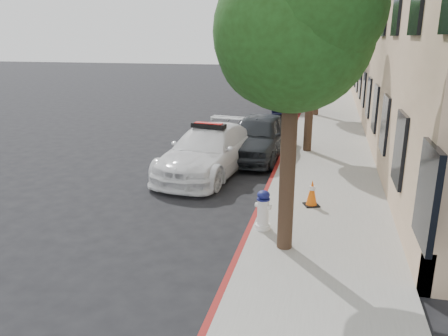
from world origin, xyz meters
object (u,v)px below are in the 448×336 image
parked_car_mid (258,136)px  parked_car_far (286,101)px  traffic_cone (312,193)px  fire_hydrant (263,210)px  police_car (209,150)px

parked_car_mid → parked_car_far: bearing=94.6°
traffic_cone → fire_hydrant: bearing=-120.5°
parked_car_mid → fire_hydrant: bearing=-75.1°
police_car → parked_car_mid: police_car is taller
police_car → fire_hydrant: police_car is taller
parked_car_far → traffic_cone: bearing=-85.0°
parked_car_far → traffic_cone: 14.96m
parked_car_far → traffic_cone: (2.12, -14.81, -0.17)m
police_car → fire_hydrant: size_ratio=6.04×
fire_hydrant → traffic_cone: bearing=76.3°
parked_car_mid → traffic_cone: size_ratio=6.85×
fire_hydrant → traffic_cone: (0.97, 1.64, -0.10)m
parked_car_mid → police_car: bearing=-114.2°
traffic_cone → police_car: bearing=143.2°
police_car → parked_car_far: (1.21, 12.31, -0.09)m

